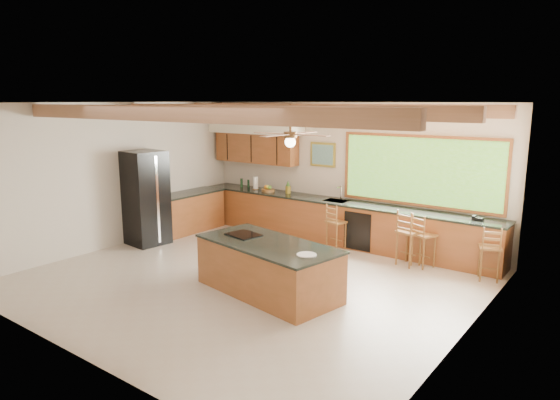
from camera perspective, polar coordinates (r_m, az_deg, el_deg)
The scene contains 9 objects.
ground at distance 8.73m, azimuth -3.53°, elevation -9.06°, with size 7.20×7.20×0.00m, color #BCAD9C.
room_shell at distance 8.83m, azimuth -1.80°, elevation 5.97°, with size 7.27×6.54×3.02m.
counter_run at distance 10.99m, azimuth 1.67°, elevation -2.22°, with size 7.12×3.10×1.23m.
island at distance 8.02m, azimuth -1.38°, elevation -7.73°, with size 2.55×1.52×0.85m.
refrigerator at distance 10.98m, azimuth -15.11°, elevation 0.24°, with size 0.85×0.83×2.00m.
bar_stool_a at distance 10.29m, azimuth 6.31°, elevation -2.62°, with size 0.41×0.41×0.96m.
bar_stool_b at distance 9.51m, azimuth 16.01°, elevation -4.00°, with size 0.47×0.47×1.01m.
bar_stool_c at distance 9.51m, azimuth 14.42°, elevation -3.69°, with size 0.46×0.46×1.07m.
bar_stool_d at distance 9.19m, azimuth 22.80°, elevation -5.14°, with size 0.44×0.44×0.96m.
Camera 1 is at (5.31, -6.23, 3.04)m, focal length 32.00 mm.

